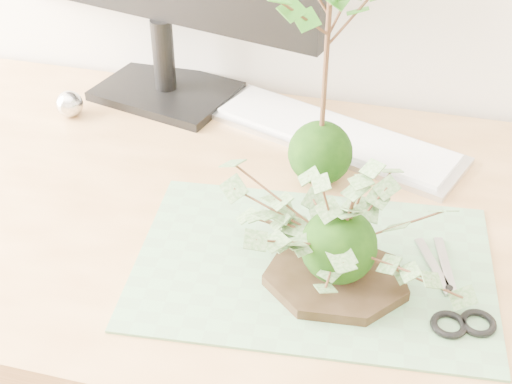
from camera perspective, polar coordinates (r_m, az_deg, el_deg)
desk at (r=1.08m, az=5.57°, el=-5.98°), size 1.60×0.70×0.74m
cutting_mat at (r=0.94m, az=4.60°, el=-5.89°), size 0.49×0.35×0.00m
stone_dish at (r=0.91m, az=6.40°, el=-6.91°), size 0.21×0.21×0.01m
ivy_kokedama at (r=0.85m, az=6.84°, el=-2.02°), size 0.33×0.33×0.19m
maple_kokedama at (r=0.96m, az=5.93°, el=14.96°), size 0.26×0.26×0.41m
keyboard at (r=1.19m, az=6.28°, el=4.52°), size 0.45×0.27×0.02m
foil_ball at (r=1.29m, az=-14.70°, el=6.82°), size 0.05×0.05×0.05m
scissors at (r=0.91m, az=15.29°, el=-9.04°), size 0.09×0.18×0.01m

